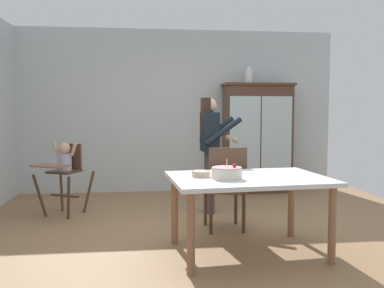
% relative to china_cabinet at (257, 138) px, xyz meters
% --- Properties ---
extents(ground_plane, '(6.24, 6.24, 0.00)m').
position_rel_china_cabinet_xyz_m(ground_plane, '(-1.32, -2.37, -0.91)').
color(ground_plane, '#93704C').
extents(wall_back, '(5.32, 0.06, 2.70)m').
position_rel_china_cabinet_xyz_m(wall_back, '(-1.32, 0.26, 0.44)').
color(wall_back, silver).
rests_on(wall_back, ground_plane).
extents(china_cabinet, '(1.17, 0.48, 1.81)m').
position_rel_china_cabinet_xyz_m(china_cabinet, '(0.00, 0.00, 0.00)').
color(china_cabinet, '#4C3323').
rests_on(china_cabinet, ground_plane).
extents(ceramic_vase, '(0.13, 0.13, 0.27)m').
position_rel_china_cabinet_xyz_m(ceramic_vase, '(-0.16, 0.00, 1.02)').
color(ceramic_vase, white).
rests_on(ceramic_vase, china_cabinet).
extents(high_chair_with_toddler, '(0.77, 0.83, 0.95)m').
position_rel_china_cabinet_xyz_m(high_chair_with_toddler, '(-2.92, -1.23, -0.26)').
color(high_chair_with_toddler, '#4C3323').
rests_on(high_chair_with_toddler, ground_plane).
extents(adult_person, '(0.51, 0.49, 1.53)m').
position_rel_china_cabinet_xyz_m(adult_person, '(-1.01, -1.32, 0.06)').
color(adult_person, '#47474C').
rests_on(adult_person, ground_plane).
extents(dining_table, '(1.54, 1.14, 0.74)m').
position_rel_china_cabinet_xyz_m(dining_table, '(-0.91, -2.97, -0.26)').
color(dining_table, silver).
rests_on(dining_table, ground_plane).
extents(birthday_cake, '(0.28, 0.28, 0.19)m').
position_rel_china_cabinet_xyz_m(birthday_cake, '(-1.14, -3.07, -0.12)').
color(birthday_cake, beige).
rests_on(birthday_cake, dining_table).
extents(serving_bowl, '(0.18, 0.18, 0.05)m').
position_rel_china_cabinet_xyz_m(serving_bowl, '(-1.35, -2.92, -0.14)').
color(serving_bowl, '#C6AD93').
rests_on(serving_bowl, dining_table).
extents(dining_chair_far_side, '(0.45, 0.45, 0.96)m').
position_rel_china_cabinet_xyz_m(dining_chair_far_side, '(-0.98, -2.24, -0.35)').
color(dining_chair_far_side, '#4C3323').
rests_on(dining_chair_far_side, ground_plane).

